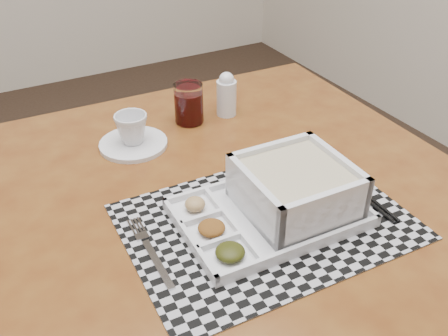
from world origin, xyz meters
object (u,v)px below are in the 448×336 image
at_px(serving_tray, 287,197).
at_px(creamer_bottle, 226,95).
at_px(dining_table, 227,216).
at_px(cup, 132,129).
at_px(juice_glass, 189,105).

relative_size(serving_tray, creamer_bottle, 2.98).
xyz_separation_m(dining_table, creamer_bottle, (0.15, 0.27, 0.13)).
height_order(serving_tray, cup, serving_tray).
height_order(serving_tray, juice_glass, serving_tray).
xyz_separation_m(juice_glass, creamer_bottle, (0.10, -0.01, 0.01)).
relative_size(juice_glass, creamer_bottle, 0.88).
xyz_separation_m(dining_table, juice_glass, (0.05, 0.28, 0.12)).
relative_size(dining_table, cup, 13.60).
relative_size(cup, creamer_bottle, 0.66).
bearing_deg(serving_tray, creamer_bottle, 76.43).
bearing_deg(serving_tray, juice_glass, 90.25).
bearing_deg(creamer_bottle, serving_tray, -103.57).
distance_m(dining_table, cup, 0.28).
relative_size(dining_table, juice_glass, 10.14).
bearing_deg(juice_glass, creamer_bottle, -4.41).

